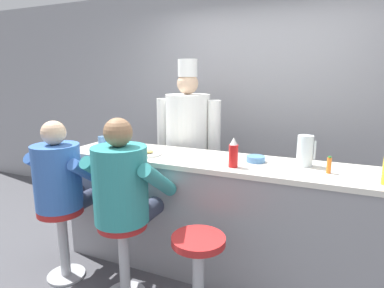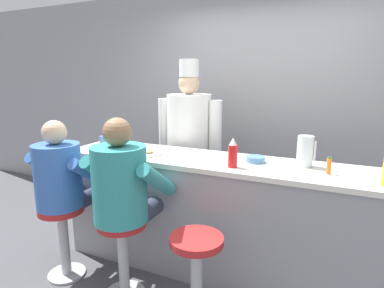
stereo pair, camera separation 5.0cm
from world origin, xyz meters
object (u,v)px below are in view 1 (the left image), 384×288
Objects in this scene: breakfast_plate at (147,153)px; cereal_bowl at (256,159)px; water_pitcher_clear at (305,151)px; cook_in_whites_near at (188,140)px; empty_stool_round at (198,265)px; hot_sauce_bottle_orange at (329,165)px; coffee_mug_blue at (103,141)px; ketchup_bottle_red at (233,153)px; diner_seated_teal at (124,190)px; diner_seated_blue at (61,183)px.

breakfast_plate is 1.64× the size of cereal_bowl.
cook_in_whites_near reaches higher than water_pitcher_clear.
water_pitcher_clear is 1.17m from empty_stool_round.
hot_sauce_bottle_orange is 0.92× the size of coffee_mug_blue.
cook_in_whites_near reaches higher than coffee_mug_blue.
ketchup_bottle_red is 1.52× the size of cereal_bowl.
ketchup_bottle_red is 0.36× the size of empty_stool_round.
ketchup_bottle_red is 0.16× the size of diner_seated_teal.
empty_stool_round is (1.34, -0.71, -0.63)m from coffee_mug_blue.
water_pitcher_clear reaches higher than empty_stool_round.
coffee_mug_blue is (-0.63, 0.18, 0.03)m from breakfast_plate.
water_pitcher_clear reaches higher than cereal_bowl.
coffee_mug_blue is at bearing 152.16° from empty_stool_round.
coffee_mug_blue reaches higher than cereal_bowl.
empty_stool_round is (1.24, -0.03, -0.41)m from diner_seated_blue.
cereal_bowl is 0.94m from empty_stool_round.
hot_sauce_bottle_orange is at bearing 2.26° from breakfast_plate.
hot_sauce_bottle_orange reaches higher than breakfast_plate.
cook_in_whites_near is at bearing 155.18° from hot_sauce_bottle_orange.
cook_in_whites_near is (0.59, 1.21, 0.18)m from diner_seated_blue.
breakfast_plate is 0.71m from cook_in_whites_near.
water_pitcher_clear is (0.49, 0.26, 0.01)m from ketchup_bottle_red.
empty_stool_round is 0.34× the size of cook_in_whites_near.
empty_stool_round is (-0.76, -0.59, -0.65)m from hot_sauce_bottle_orange.
cook_in_whites_near is (-0.02, 1.20, 0.16)m from diner_seated_teal.
cereal_bowl is 1.02m from cook_in_whites_near.
diner_seated_blue is 1.36m from cook_in_whites_near.
water_pitcher_clear reaches higher than coffee_mug_blue.
diner_seated_blue is at bearing -161.88° from ketchup_bottle_red.
cereal_bowl is (0.93, 0.16, 0.01)m from breakfast_plate.
breakfast_plate reaches higher than empty_stool_round.
diner_seated_teal is (-1.20, -0.69, -0.27)m from water_pitcher_clear.
diner_seated_teal is at bearing 176.88° from empty_stool_round.
diner_seated_blue is (-1.45, -0.65, -0.20)m from cereal_bowl.
coffee_mug_blue is at bearing 164.06° from breakfast_plate.
cereal_bowl is at bearing -0.87° from coffee_mug_blue.
diner_seated_teal reaches higher than empty_stool_round.
diner_seated_teal is (-0.83, -0.65, -0.17)m from cereal_bowl.
ketchup_bottle_red is 1.07m from cook_in_whites_near.
breakfast_plate is at bearing -95.52° from cook_in_whites_near.
diner_seated_teal is (-1.38, -0.55, -0.21)m from hot_sauce_bottle_orange.
diner_seated_teal is 1.21m from cook_in_whites_near.
hot_sauce_bottle_orange is 1.50m from diner_seated_teal.
cereal_bowl is at bearing -32.75° from cook_in_whites_near.
water_pitcher_clear is at bearing 0.39° from coffee_mug_blue.
breakfast_plate is 0.94m from cereal_bowl.
water_pitcher_clear is 0.13× the size of cook_in_whites_near.
ketchup_bottle_red reaches higher than breakfast_plate.
water_pitcher_clear reaches higher than ketchup_bottle_red.
hot_sauce_bottle_orange is 0.07× the size of cook_in_whites_near.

